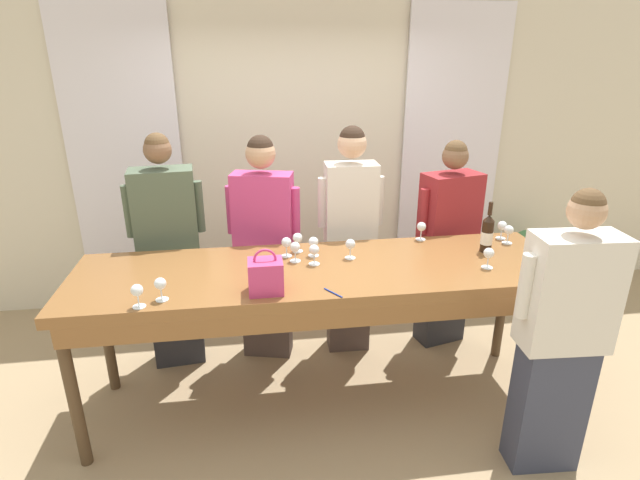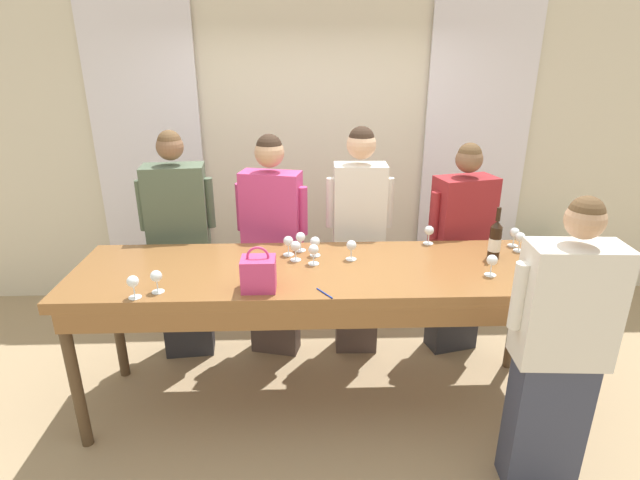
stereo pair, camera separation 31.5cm
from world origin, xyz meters
name	(u,v)px [view 2 (the right image)]	position (x,y,z in m)	size (l,w,h in m)	color
ground_plane	(320,400)	(0.00, 0.00, 0.00)	(18.00, 18.00, 0.00)	tan
wall_back	(314,154)	(0.00, 1.72, 1.40)	(12.00, 0.06, 2.80)	beige
curtain_panel_left	(151,162)	(-1.48, 1.65, 1.34)	(0.95, 0.03, 2.69)	white
curtain_panel_right	(474,160)	(1.48, 1.65, 1.34)	(0.95, 0.03, 2.69)	white
tasting_bar	(321,281)	(0.00, -0.02, 0.94)	(3.08, 0.86, 1.02)	brown
wine_bottle	(495,240)	(1.13, 0.11, 1.15)	(0.08, 0.08, 0.35)	black
handbag	(259,273)	(-0.36, -0.29, 1.12)	(0.19, 0.16, 0.26)	#C63870
wine_glass_front_left	(156,277)	(-0.93, -0.31, 1.11)	(0.07, 0.07, 0.13)	white
wine_glass_front_mid	(429,231)	(0.77, 0.38, 1.11)	(0.07, 0.07, 0.13)	white
wine_glass_front_right	(296,247)	(-0.16, 0.12, 1.11)	(0.07, 0.07, 0.13)	white
wine_glass_center_left	(288,242)	(-0.21, 0.21, 1.11)	(0.07, 0.07, 0.13)	white
wine_glass_center_mid	(492,261)	(1.02, -0.15, 1.11)	(0.07, 0.07, 0.13)	white
wine_glass_center_right	(314,251)	(-0.04, 0.05, 1.11)	(0.07, 0.07, 0.13)	white
wine_glass_back_left	(301,238)	(-0.12, 0.28, 1.11)	(0.07, 0.07, 0.13)	white
wine_glass_back_mid	(351,246)	(0.20, 0.12, 1.11)	(0.07, 0.07, 0.13)	white
wine_glass_back_right	(520,238)	(1.35, 0.23, 1.11)	(0.07, 0.07, 0.13)	white
wine_glass_near_host	(133,283)	(-1.04, -0.37, 1.11)	(0.07, 0.07, 0.13)	white
wine_glass_by_bottle	(315,243)	(-0.03, 0.19, 1.11)	(0.07, 0.07, 0.13)	white
wine_glass_by_handbag	(515,233)	(1.35, 0.32, 1.11)	(0.07, 0.07, 0.13)	white
pen	(325,293)	(0.01, -0.37, 1.02)	(0.09, 0.13, 0.01)	#193399
guest_olive_jacket	(181,248)	(-1.03, 0.66, 0.90)	(0.55, 0.29, 1.78)	#28282D
guest_pink_top	(273,245)	(-0.34, 0.66, 0.91)	(0.55, 0.30, 1.75)	#473833
guest_cream_sweater	(359,240)	(0.31, 0.66, 0.94)	(0.49, 0.23, 1.80)	#473833
guest_striped_shirt	(459,250)	(1.10, 0.66, 0.85)	(0.55, 0.34, 1.68)	#28282D
host_pouring	(558,352)	(1.19, -0.72, 0.85)	(0.57, 0.26, 1.68)	#383D51
potted_plant	(551,268)	(2.21, 1.34, 0.38)	(0.35, 0.35, 0.67)	#935B3D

